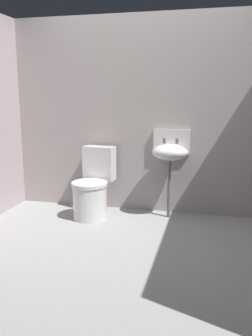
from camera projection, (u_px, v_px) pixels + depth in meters
The scene contains 4 objects.
ground_plane at pixel (118, 254), 3.25m from camera, with size 3.57×2.77×0.08m, color gray.
wall_back at pixel (145, 116), 4.18m from camera, with size 3.57×0.10×2.26m, color #A19793.
toilet_near_wall at pixel (93, 189), 4.09m from camera, with size 0.43×0.62×0.78m.
sink at pixel (170, 152), 3.98m from camera, with size 0.42×0.35×0.99m.
Camera 1 is at (0.78, -2.91, 1.40)m, focal length 38.36 mm.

